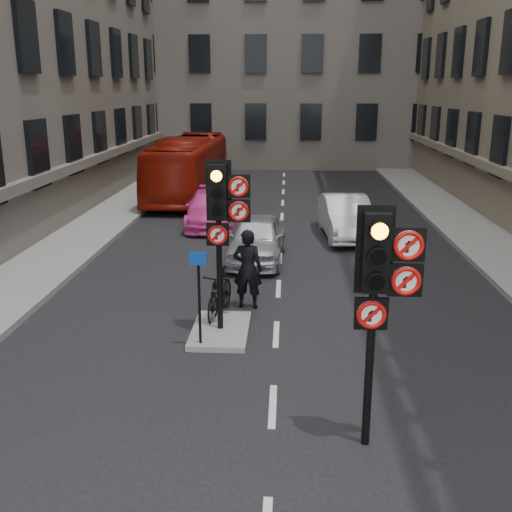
# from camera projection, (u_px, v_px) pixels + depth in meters

# --- Properties ---
(ground) EXTENTS (120.00, 120.00, 0.00)m
(ground) POSITION_uv_depth(u_px,v_px,m) (269.00, 483.00, 8.01)
(ground) COLOR black
(ground) RESTS_ON ground
(pavement_left) EXTENTS (3.00, 50.00, 0.16)m
(pavement_left) POSITION_uv_depth(u_px,v_px,m) (64.00, 244.00, 19.88)
(pavement_left) COLOR gray
(pavement_left) RESTS_ON ground
(pavement_right) EXTENTS (3.00, 50.00, 0.16)m
(pavement_right) POSITION_uv_depth(u_px,v_px,m) (505.00, 249.00, 19.16)
(pavement_right) COLOR gray
(pavement_right) RESTS_ON ground
(centre_island) EXTENTS (1.20, 2.00, 0.12)m
(centre_island) POSITION_uv_depth(u_px,v_px,m) (220.00, 330.00, 12.86)
(centre_island) COLOR gray
(centre_island) RESTS_ON ground
(building_far) EXTENTS (30.00, 14.00, 20.00)m
(building_far) POSITION_uv_depth(u_px,v_px,m) (287.00, 14.00, 41.78)
(building_far) COLOR slate
(building_far) RESTS_ON ground
(signal_near) EXTENTS (0.91, 0.40, 3.58)m
(signal_near) POSITION_uv_depth(u_px,v_px,m) (381.00, 278.00, 8.19)
(signal_near) COLOR black
(signal_near) RESTS_ON ground
(signal_far) EXTENTS (0.91, 0.40, 3.58)m
(signal_far) POSITION_uv_depth(u_px,v_px,m) (223.00, 210.00, 12.13)
(signal_far) COLOR black
(signal_far) RESTS_ON centre_island
(car_silver) EXTENTS (1.81, 4.08, 1.37)m
(car_silver) POSITION_uv_depth(u_px,v_px,m) (257.00, 238.00, 18.10)
(car_silver) COLOR #B8BCC0
(car_silver) RESTS_ON ground
(car_white) EXTENTS (1.84, 4.44, 1.43)m
(car_white) POSITION_uv_depth(u_px,v_px,m) (346.00, 217.00, 20.94)
(car_white) COLOR silver
(car_white) RESTS_ON ground
(car_pink) EXTENTS (2.20, 4.55, 1.28)m
(car_pink) POSITION_uv_depth(u_px,v_px,m) (210.00, 209.00, 22.67)
(car_pink) COLOR #EE46A6
(car_pink) RESTS_ON ground
(bus_red) EXTENTS (2.59, 10.20, 2.83)m
(bus_red) POSITION_uv_depth(u_px,v_px,m) (189.00, 167.00, 28.47)
(bus_red) COLOR maroon
(bus_red) RESTS_ON ground
(motorcycle) EXTENTS (0.84, 1.92, 1.12)m
(motorcycle) POSITION_uv_depth(u_px,v_px,m) (220.00, 293.00, 13.69)
(motorcycle) COLOR black
(motorcycle) RESTS_ON ground
(motorcyclist) EXTENTS (0.75, 0.54, 1.92)m
(motorcyclist) POSITION_uv_depth(u_px,v_px,m) (248.00, 269.00, 14.13)
(motorcyclist) COLOR black
(motorcyclist) RESTS_ON ground
(info_sign) EXTENTS (0.33, 0.10, 1.92)m
(info_sign) POSITION_uv_depth(u_px,v_px,m) (199.00, 285.00, 11.74)
(info_sign) COLOR black
(info_sign) RESTS_ON centre_island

